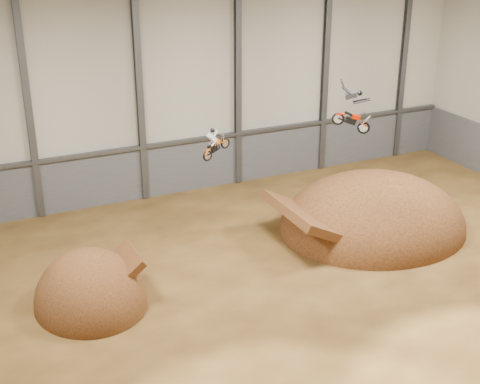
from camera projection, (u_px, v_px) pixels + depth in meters
name	position (u px, v px, depth m)	size (l,w,h in m)	color
floor	(303.00, 294.00, 32.64)	(40.00, 40.00, 0.00)	#4A3013
back_wall	(189.00, 87.00, 42.51)	(40.00, 0.10, 14.00)	beige
lower_band_back	(192.00, 165.00, 44.44)	(39.80, 0.18, 3.50)	#56595E
steel_rail	(192.00, 140.00, 43.62)	(39.80, 0.35, 0.20)	#47494F
steel_column_1	(28.00, 106.00, 38.44)	(0.40, 0.36, 13.90)	#47494F
steel_column_2	(140.00, 93.00, 41.04)	(0.40, 0.36, 13.90)	#47494F
steel_column_3	(238.00, 83.00, 43.64)	(0.40, 0.36, 13.90)	#47494F
steel_column_4	(325.00, 73.00, 46.25)	(0.40, 0.36, 13.90)	#47494F
steel_column_5	(403.00, 65.00, 48.85)	(0.40, 0.36, 13.90)	#47494F
takeoff_ramp	(91.00, 304.00, 31.82)	(5.28, 6.09, 5.28)	#422210
landing_ramp	(372.00, 229.00, 39.46)	(11.30, 9.99, 6.52)	#422210
fmx_rider_a	(218.00, 139.00, 35.56)	(1.86, 0.71, 1.69)	#EA5D09
fmx_rider_b	(350.00, 107.00, 32.02)	(2.56, 0.73, 2.19)	red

